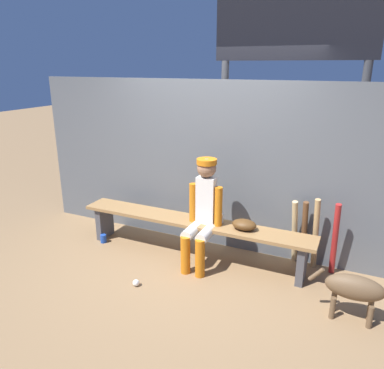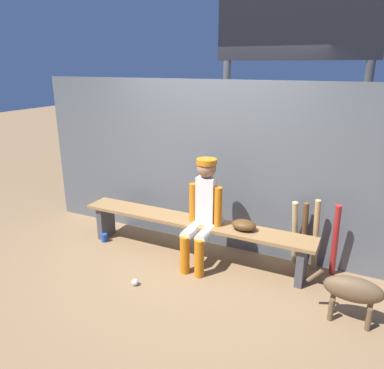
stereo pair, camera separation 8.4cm
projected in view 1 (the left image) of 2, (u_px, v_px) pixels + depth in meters
The scene contains 14 objects.
ground_plane at pixel (192, 256), 4.63m from camera, with size 30.00×30.00×0.00m, color olive.
chainlink_fence at pixel (207, 166), 4.70m from camera, with size 4.97×0.03×2.12m, color #595E63.
dugout_bench at pixel (192, 227), 4.51m from camera, with size 2.94×0.36×0.49m.
player_seated at pixel (202, 210), 4.25m from camera, with size 0.41×0.55×1.27m.
baseball_glove at pixel (244, 225), 4.20m from camera, with size 0.28×0.20×0.12m, color #593819.
bat_wood_natural at pixel (295, 232), 4.35m from camera, with size 0.06×0.06×0.82m, color tan.
bat_wood_dark at pixel (304, 233), 4.32m from camera, with size 0.06×0.06×0.81m, color brown.
bat_wood_tan at pixel (315, 234), 4.22m from camera, with size 0.06×0.06×0.88m, color tan.
bat_aluminum_red at pixel (335, 239), 4.09m from camera, with size 0.06×0.06×0.87m, color #B22323.
baseball at pixel (136, 283), 4.00m from camera, with size 0.07×0.07×0.07m, color white.
cup_on_ground at pixel (103, 239), 4.97m from camera, with size 0.08×0.08×0.11m, color #1E47AD.
cup_on_bench at pixel (220, 218), 4.39m from camera, with size 0.08×0.08×0.11m, color silver.
scoreboard at pixel (297, 59), 4.56m from camera, with size 2.25×0.27×3.34m.
dog at pixel (361, 289), 3.36m from camera, with size 0.84×0.20×0.49m.
Camera 1 is at (1.73, -3.75, 2.28)m, focal length 34.71 mm.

